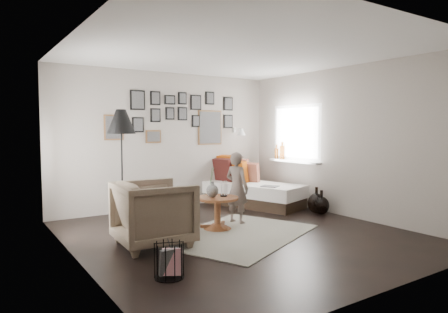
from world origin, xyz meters
TOP-DOWN VIEW (x-y plane):
  - ground at (0.00, 0.00)m, footprint 4.80×4.80m
  - wall_back at (0.00, 2.40)m, footprint 4.50×0.00m
  - wall_front at (0.00, -2.40)m, footprint 4.50×0.00m
  - wall_left at (-2.25, 0.00)m, footprint 0.00×4.80m
  - wall_right at (2.25, 0.00)m, footprint 0.00×4.80m
  - ceiling at (0.00, 0.00)m, footprint 4.80×4.80m
  - door_left at (-2.23, 1.20)m, footprint 0.00×2.14m
  - window_right at (2.18, 1.34)m, footprint 0.15×1.32m
  - gallery_wall at (0.29, 2.38)m, footprint 2.74×0.03m
  - wall_sconce at (1.55, 2.13)m, footprint 0.18×0.36m
  - rug at (-0.03, -0.01)m, footprint 2.68×2.33m
  - pedestal_table at (-0.12, 0.43)m, footprint 0.63×0.63m
  - vase at (-0.20, 0.45)m, footprint 0.18×0.18m
  - candles at (-0.01, 0.43)m, footprint 0.11×0.11m
  - daybed at (1.49, 1.69)m, footprint 1.42×2.16m
  - magazine_on_daybed at (1.43, 1.04)m, footprint 0.34×0.37m
  - armchair at (-1.26, 0.18)m, footprint 0.98×0.96m
  - armchair_cushion at (-1.23, 0.23)m, footprint 0.42×0.43m
  - floor_lamp at (-1.32, 1.22)m, footprint 0.42×0.42m
  - magazine_basket at (-1.59, -0.96)m, footprint 0.38×0.38m
  - demijohn_large at (2.00, 0.42)m, footprint 0.32×0.32m
  - demijohn_small at (2.00, 0.30)m, footprint 0.28×0.28m
  - child at (0.36, 0.59)m, footprint 0.39×0.48m

SIDE VIEW (x-z plane):
  - ground at x=0.00m, z-range 0.00..0.00m
  - rug at x=-0.03m, z-range 0.00..0.01m
  - demijohn_small at x=2.00m, z-range -0.05..0.38m
  - magazine_basket at x=-1.59m, z-range 0.00..0.36m
  - demijohn_large at x=2.00m, z-range -0.05..0.42m
  - pedestal_table at x=-0.12m, z-range -0.02..0.48m
  - daybed at x=1.49m, z-range -0.18..0.80m
  - armchair at x=-1.26m, z-range 0.00..0.85m
  - magazine_on_daybed at x=1.43m, z-range 0.45..0.47m
  - armchair_cushion at x=-1.23m, z-range 0.39..0.57m
  - child at x=0.36m, z-range 0.00..1.15m
  - candles at x=-0.01m, z-range 0.49..0.73m
  - vase at x=-0.20m, z-range 0.41..0.86m
  - window_right at x=2.18m, z-range 0.28..1.58m
  - door_left at x=-2.23m, z-range -0.02..2.12m
  - wall_back at x=0.00m, z-range -0.95..3.55m
  - wall_front at x=0.00m, z-range -0.95..3.55m
  - wall_left at x=-2.25m, z-range -1.10..3.70m
  - wall_right at x=2.25m, z-range -1.10..3.70m
  - wall_sconce at x=1.55m, z-range 1.38..1.54m
  - floor_lamp at x=-1.32m, z-range 0.66..2.47m
  - gallery_wall at x=0.29m, z-range 1.20..2.28m
  - ceiling at x=0.00m, z-range 2.60..2.60m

